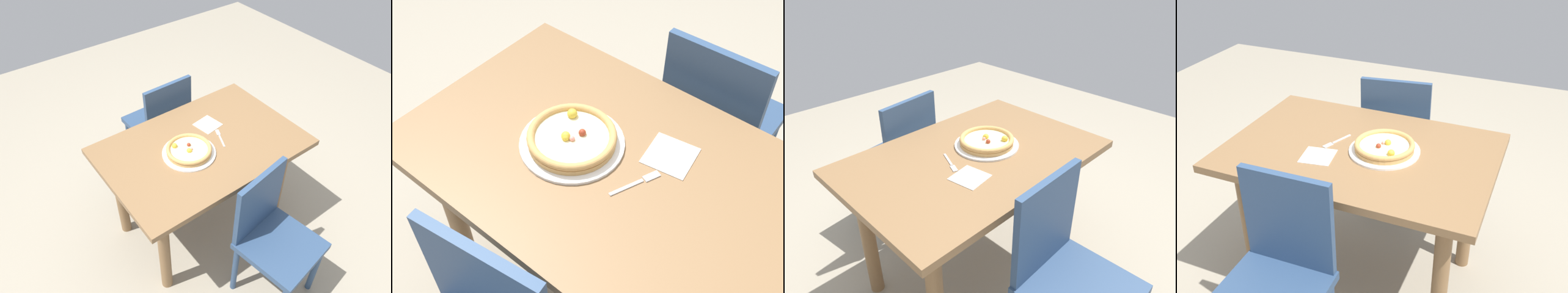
# 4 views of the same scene
# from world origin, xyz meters

# --- Properties ---
(ground_plane) EXTENTS (6.00, 6.00, 0.00)m
(ground_plane) POSITION_xyz_m (0.00, 0.00, 0.00)
(ground_plane) COLOR #9E937F
(dining_table) EXTENTS (1.22, 0.81, 0.76)m
(dining_table) POSITION_xyz_m (0.00, 0.00, 0.63)
(dining_table) COLOR olive
(dining_table) RESTS_ON ground
(chair_far) EXTENTS (0.41, 0.41, 0.90)m
(chair_far) POSITION_xyz_m (0.08, 0.62, 0.50)
(chair_far) COLOR navy
(chair_far) RESTS_ON ground
(plate) EXTENTS (0.32, 0.32, 0.01)m
(plate) POSITION_xyz_m (-0.11, -0.02, 0.76)
(plate) COLOR white
(plate) RESTS_ON dining_table
(pizza) EXTENTS (0.27, 0.27, 0.05)m
(pizza) POSITION_xyz_m (-0.11, -0.02, 0.79)
(pizza) COLOR tan
(pizza) RESTS_ON plate
(fork) EXTENTS (0.08, 0.16, 0.00)m
(fork) POSITION_xyz_m (0.13, -0.01, 0.76)
(fork) COLOR silver
(fork) RESTS_ON dining_table
(napkin) EXTENTS (0.16, 0.16, 0.00)m
(napkin) POSITION_xyz_m (0.15, 0.13, 0.76)
(napkin) COLOR white
(napkin) RESTS_ON dining_table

